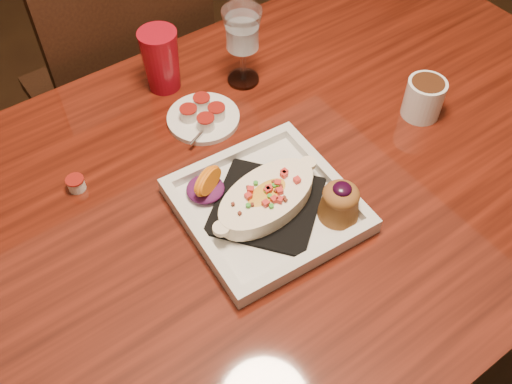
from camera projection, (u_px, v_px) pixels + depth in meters
floor at (266, 354)px, 1.58m from camera, size 7.00×7.00×0.00m
table at (271, 212)px, 1.08m from camera, size 1.50×0.90×0.75m
chair_far at (128, 92)px, 1.51m from camera, size 0.42×0.42×0.93m
plate at (274, 202)px, 0.94m from camera, size 0.29×0.29×0.08m
coffee_mug at (425, 96)px, 1.08m from camera, size 0.10×0.07×0.08m
goblet at (242, 34)px, 1.08m from camera, size 0.08×0.08×0.16m
saucer at (203, 117)px, 1.08m from camera, size 0.14×0.14×0.09m
creamer_loose at (76, 184)px, 0.98m from camera, size 0.03×0.03×0.02m
red_tumbler at (161, 60)px, 1.11m from camera, size 0.08×0.08×0.13m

